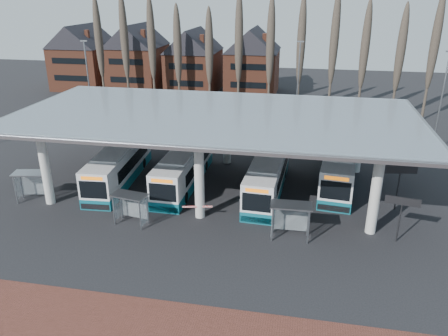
% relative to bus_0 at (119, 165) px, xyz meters
% --- Properties ---
extents(ground, '(140.00, 140.00, 0.00)m').
position_rel_bus_0_xyz_m(ground, '(8.34, -7.54, -1.47)').
color(ground, black).
rests_on(ground, ground).
extents(station_canopy, '(32.00, 16.00, 6.34)m').
position_rel_bus_0_xyz_m(station_canopy, '(8.34, 0.46, 4.22)').
color(station_canopy, beige).
rests_on(station_canopy, ground).
extents(poplar_row, '(45.10, 1.10, 14.50)m').
position_rel_bus_0_xyz_m(poplar_row, '(8.34, 25.46, 7.31)').
color(poplar_row, '#473D33').
rests_on(poplar_row, ground).
extents(townhouse_row, '(36.80, 10.30, 12.25)m').
position_rel_bus_0_xyz_m(townhouse_row, '(-7.41, 36.46, 4.47)').
color(townhouse_row, brown).
rests_on(townhouse_row, ground).
extents(lamp_post_a, '(0.80, 0.16, 10.17)m').
position_rel_bus_0_xyz_m(lamp_post_a, '(-9.66, 14.46, 3.87)').
color(lamp_post_a, slate).
rests_on(lamp_post_a, ground).
extents(lamp_post_b, '(0.80, 0.16, 10.17)m').
position_rel_bus_0_xyz_m(lamp_post_b, '(14.34, 18.46, 3.87)').
color(lamp_post_b, slate).
rests_on(lamp_post_b, ground).
extents(lamp_post_c, '(0.80, 0.16, 10.17)m').
position_rel_bus_0_xyz_m(lamp_post_c, '(28.34, 12.46, 3.87)').
color(lamp_post_c, slate).
rests_on(lamp_post_c, ground).
extents(bus_0, '(3.15, 11.33, 3.11)m').
position_rel_bus_0_xyz_m(bus_0, '(0.00, 0.00, 0.00)').
color(bus_0, silver).
rests_on(bus_0, ground).
extents(bus_1, '(2.49, 11.12, 3.08)m').
position_rel_bus_0_xyz_m(bus_1, '(5.62, 0.53, -0.01)').
color(bus_1, silver).
rests_on(bus_1, ground).
extents(bus_2, '(2.88, 11.12, 3.06)m').
position_rel_bus_0_xyz_m(bus_2, '(12.77, 0.16, -0.02)').
color(bus_2, silver).
rests_on(bus_2, ground).
extents(bus_3, '(3.70, 11.88, 3.25)m').
position_rel_bus_0_xyz_m(bus_3, '(18.58, 3.28, 0.06)').
color(bus_3, silver).
rests_on(bus_3, ground).
extents(shelter_0, '(2.81, 1.80, 2.41)m').
position_rel_bus_0_xyz_m(shelter_0, '(-5.13, -4.81, 0.29)').
color(shelter_0, gray).
rests_on(shelter_0, ground).
extents(shelter_1, '(2.66, 1.64, 2.31)m').
position_rel_bus_0_xyz_m(shelter_1, '(3.84, -6.89, 0.21)').
color(shelter_1, gray).
rests_on(shelter_1, ground).
extents(shelter_2, '(2.75, 1.44, 2.52)m').
position_rel_bus_0_xyz_m(shelter_2, '(14.93, -6.72, 0.36)').
color(shelter_2, gray).
rests_on(shelter_2, ground).
extents(info_sign_0, '(2.15, 0.52, 3.22)m').
position_rel_bus_0_xyz_m(info_sign_0, '(21.90, -5.92, 1.24)').
color(info_sign_0, black).
rests_on(info_sign_0, ground).
extents(info_sign_1, '(2.37, 0.48, 3.54)m').
position_rel_bus_0_xyz_m(info_sign_1, '(22.57, -1.15, 1.50)').
color(info_sign_1, black).
rests_on(info_sign_1, ground).
extents(barrier, '(2.15, 0.81, 1.09)m').
position_rel_bus_0_xyz_m(barrier, '(8.22, -5.21, -0.62)').
color(barrier, black).
rests_on(barrier, ground).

